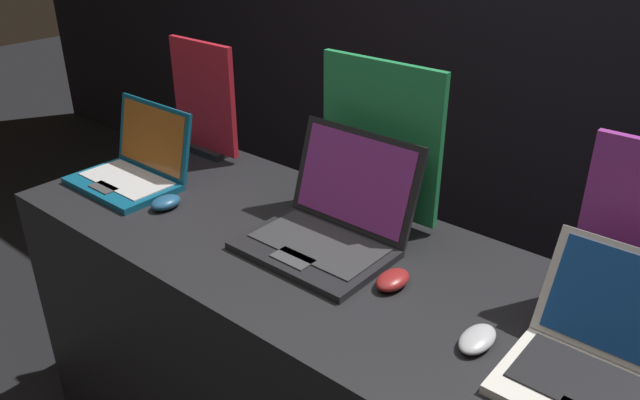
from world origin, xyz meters
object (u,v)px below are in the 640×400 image
mouse_back (477,339)px  mouse_middle (393,280)px  mouse_front (166,202)px  laptop_front (135,165)px  laptop_back (614,364)px  promo_stand_front (204,103)px  promo_stand_middle (379,145)px  laptop_middle (330,222)px

mouse_back → mouse_middle: bearing=165.6°
mouse_back → mouse_front: bearing=-178.3°
laptop_front → laptop_back: 1.47m
laptop_front → mouse_back: bearing=-1.2°
mouse_middle → promo_stand_front: bearing=164.7°
laptop_front → mouse_middle: 0.97m
laptop_front → promo_stand_middle: bearing=23.4°
promo_stand_middle → laptop_back: 0.81m
laptop_front → mouse_front: size_ratio=3.60×
laptop_middle → laptop_back: bearing=-5.7°
laptop_middle → mouse_back: (0.50, -0.13, -0.05)m
mouse_front → mouse_back: mouse_front is taller
laptop_middle → promo_stand_middle: (-0.00, 0.21, 0.15)m
promo_stand_middle → mouse_front: bearing=-143.7°
mouse_front → laptop_back: laptop_back is taller
laptop_front → mouse_front: laptop_front is taller
laptop_front → laptop_back: size_ratio=0.96×
mouse_middle → laptop_front: bearing=-177.7°
promo_stand_middle → laptop_back: size_ratio=1.25×
laptop_middle → mouse_front: bearing=-162.8°
mouse_front → mouse_middle: bearing=7.2°
mouse_front → promo_stand_middle: (0.50, 0.37, 0.20)m
mouse_back → laptop_middle: bearing=165.7°
laptop_back → promo_stand_front: bearing=169.3°
promo_stand_middle → laptop_front: bearing=-156.6°
promo_stand_front → mouse_middle: 1.02m
laptop_middle → mouse_back: laptop_middle is taller
promo_stand_middle → laptop_back: promo_stand_middle is taller
mouse_middle → promo_stand_middle: bearing=131.3°
mouse_middle → mouse_back: bearing=-14.4°
promo_stand_front → laptop_middle: promo_stand_front is taller
laptop_front → promo_stand_middle: 0.80m
laptop_back → mouse_back: (-0.25, -0.05, -0.04)m
laptop_front → laptop_middle: (0.72, 0.10, 0.01)m
laptop_middle → promo_stand_front: bearing=164.3°
promo_stand_front → mouse_back: promo_stand_front is taller
laptop_back → mouse_middle: bearing=178.5°
mouse_middle → laptop_back: 0.51m
laptop_middle → laptop_back: 0.75m
promo_stand_front → laptop_middle: bearing=-15.7°
mouse_middle → mouse_back: size_ratio=0.92×
mouse_front → promo_stand_middle: bearing=36.3°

